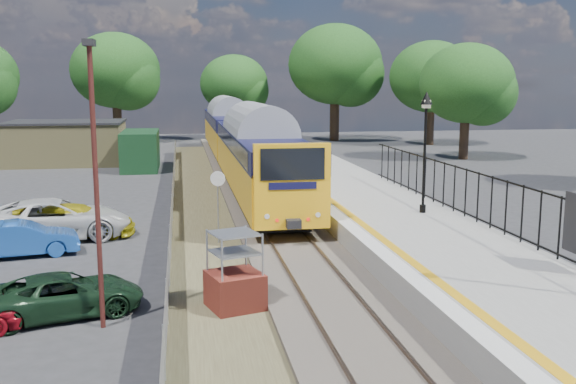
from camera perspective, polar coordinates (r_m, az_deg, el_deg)
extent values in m
plane|color=#2D2D30|center=(18.23, 2.94, -8.81)|extent=(120.00, 120.00, 0.00)
cube|color=#473F38|center=(27.73, -1.52, -2.20)|extent=(3.40, 80.00, 0.20)
cube|color=#4C472D|center=(25.54, -7.35, -3.45)|extent=(2.60, 70.00, 0.06)
cube|color=brown|center=(27.61, -3.00, -2.01)|extent=(0.07, 80.00, 0.14)
cube|color=brown|center=(27.81, -0.05, -1.91)|extent=(0.07, 80.00, 0.14)
cube|color=gray|center=(26.66, 8.07, -2.00)|extent=(5.00, 70.00, 0.90)
cube|color=silver|center=(25.99, 3.36, -1.20)|extent=(0.50, 70.00, 0.01)
cube|color=#F5AE15|center=(26.10, 4.43, -1.16)|extent=(0.30, 70.00, 0.01)
cylinder|color=black|center=(25.06, 11.88, -1.45)|extent=(0.24, 0.24, 0.30)
cylinder|color=black|center=(24.78, 12.02, 2.75)|extent=(0.10, 0.10, 3.70)
cube|color=black|center=(24.64, 12.18, 7.26)|extent=(0.08, 0.08, 0.30)
cube|color=beige|center=(24.63, 12.20, 7.66)|extent=(0.26, 0.26, 0.30)
cone|color=black|center=(24.62, 12.21, 8.19)|extent=(0.44, 0.44, 0.50)
cube|color=black|center=(22.18, 18.32, 1.05)|extent=(0.05, 26.00, 0.05)
cube|color=#9E9259|center=(49.75, -19.07, 4.11)|extent=(8.00, 6.00, 3.00)
cube|color=black|center=(49.65, -19.16, 5.89)|extent=(8.20, 6.20, 0.15)
cube|color=#153C1E|center=(45.19, -12.97, 3.64)|extent=(2.40, 6.00, 2.60)
cylinder|color=#332319|center=(67.28, -14.91, 5.95)|extent=(0.88, 0.88, 3.85)
ellipsoid|color=#1D4918|center=(67.19, -15.10, 10.40)|extent=(8.80, 8.80, 7.48)
cylinder|color=#332319|center=(69.25, -4.76, 6.04)|extent=(0.72, 0.72, 3.15)
ellipsoid|color=#1D4918|center=(69.13, -4.81, 9.57)|extent=(7.20, 7.20, 6.12)
cylinder|color=#332319|center=(66.87, 4.15, 6.37)|extent=(0.96, 0.96, 4.20)
ellipsoid|color=#1D4918|center=(66.81, 4.21, 11.26)|extent=(9.60, 9.60, 8.16)
cylinder|color=#332319|center=(63.63, 12.49, 5.70)|extent=(0.80, 0.80, 3.50)
ellipsoid|color=#1D4918|center=(63.51, 12.64, 9.98)|extent=(8.00, 8.00, 6.80)
cylinder|color=#332319|center=(51.86, 15.37, 4.58)|extent=(0.72, 0.72, 3.15)
ellipsoid|color=#1D4918|center=(51.70, 15.58, 9.30)|extent=(7.20, 7.20, 6.12)
cube|color=#F5AE15|center=(32.17, -2.73, 2.29)|extent=(2.80, 20.00, 1.90)
cube|color=#0F0F37|center=(32.03, -2.74, 4.60)|extent=(2.82, 20.00, 0.90)
cube|color=black|center=(32.03, -2.74, 4.60)|extent=(2.82, 18.00, 0.70)
cube|color=black|center=(32.34, -2.71, 0.21)|extent=(2.00, 18.00, 0.45)
cube|color=#F5AE15|center=(52.58, -5.41, 5.06)|extent=(2.80, 20.00, 1.90)
cube|color=#0F0F37|center=(52.50, -5.44, 6.48)|extent=(2.82, 20.00, 0.90)
cube|color=black|center=(52.50, -5.44, 6.48)|extent=(2.82, 18.00, 0.70)
cube|color=black|center=(52.69, -5.39, 3.78)|extent=(2.00, 18.00, 0.45)
cube|color=black|center=(21.97, 0.42, 2.49)|extent=(2.24, 0.04, 1.10)
cube|color=maroon|center=(16.70, -4.74, -8.79)|extent=(1.60, 1.60, 0.98)
cylinder|color=#999EA3|center=(23.25, -6.22, -1.75)|extent=(0.06, 0.06, 2.42)
cylinder|color=silver|center=(23.00, -6.26, 1.19)|extent=(0.52, 0.21, 0.54)
cylinder|color=#4A1D18|center=(15.43, -16.66, 0.07)|extent=(0.12, 0.12, 6.60)
cube|color=black|center=(15.27, -17.27, 12.56)|extent=(0.25, 0.50, 0.15)
imported|color=black|center=(17.18, -19.25, -8.61)|extent=(4.21, 2.81, 1.07)
imported|color=#1B4EA6|center=(23.41, -22.55, -3.87)|extent=(3.83, 1.98, 1.20)
imported|color=gold|center=(25.67, -18.23, -2.44)|extent=(4.32, 1.80, 1.25)
imported|color=silver|center=(25.54, -19.96, -2.28)|extent=(5.78, 3.29, 1.52)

